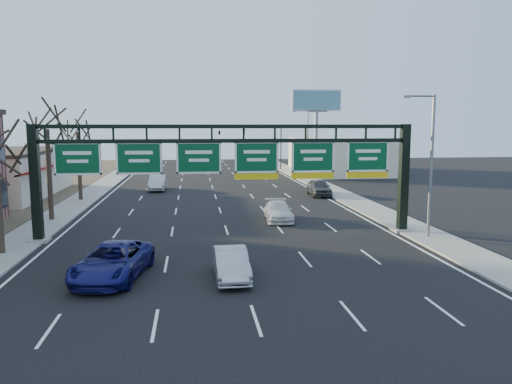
{
  "coord_description": "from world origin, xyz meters",
  "views": [
    {
      "loc": [
        -2.23,
        -23.48,
        7.16
      ],
      "look_at": [
        1.48,
        5.55,
        3.2
      ],
      "focal_mm": 35.0,
      "sensor_mm": 36.0,
      "label": 1
    }
  ],
  "objects": [
    {
      "name": "tree_far",
      "position": [
        -12.8,
        25.0,
        7.48
      ],
      "size": [
        3.6,
        3.6,
        8.86
      ],
      "color": "black",
      "rests_on": "sidewalk_left"
    },
    {
      "name": "car_grey_far",
      "position": [
        10.5,
        25.52,
        0.83
      ],
      "size": [
        2.19,
        4.98,
        1.67
      ],
      "primitive_type": "imported",
      "rotation": [
        0.0,
        0.0,
        -0.05
      ],
      "color": "#3B3D3F",
      "rests_on": "ground"
    },
    {
      "name": "car_silver_sedan",
      "position": [
        -0.51,
        -0.86,
        0.71
      ],
      "size": [
        1.57,
        4.33,
        1.42
      ],
      "primitive_type": "imported",
      "rotation": [
        0.0,
        0.0,
        0.02
      ],
      "color": "#A0A0A4",
      "rests_on": "ground"
    },
    {
      "name": "sidewalk_right",
      "position": [
        12.8,
        20.0,
        0.06
      ],
      "size": [
        3.0,
        120.0,
        0.12
      ],
      "primitive_type": "cube",
      "color": "gray",
      "rests_on": "ground"
    },
    {
      "name": "traffic_signal_mast",
      "position": [
        5.69,
        55.0,
        5.5
      ],
      "size": [
        10.16,
        0.54,
        7.0
      ],
      "color": "black",
      "rests_on": "ground"
    },
    {
      "name": "car_silver_distant",
      "position": [
        -6.06,
        31.79,
        0.82
      ],
      "size": [
        1.83,
        5.01,
        1.64
      ],
      "primitive_type": "imported",
      "rotation": [
        0.0,
        0.0,
        -0.02
      ],
      "color": "#ACABB0",
      "rests_on": "ground"
    },
    {
      "name": "tree_mid",
      "position": [
        -12.8,
        15.0,
        7.85
      ],
      "size": [
        3.6,
        3.6,
        9.24
      ],
      "color": "black",
      "rests_on": "sidewalk_left"
    },
    {
      "name": "streetlight_near",
      "position": [
        12.47,
        6.0,
        5.08
      ],
      "size": [
        2.15,
        0.22,
        9.0
      ],
      "color": "slate",
      "rests_on": "sidewalk_right"
    },
    {
      "name": "sidewalk_left",
      "position": [
        -12.8,
        20.0,
        0.06
      ],
      "size": [
        3.0,
        120.0,
        0.12
      ],
      "primitive_type": "cube",
      "color": "gray",
      "rests_on": "ground"
    },
    {
      "name": "billboard_right",
      "position": [
        15.0,
        44.98,
        9.06
      ],
      "size": [
        7.0,
        0.5,
        12.0
      ],
      "color": "slate",
      "rests_on": "ground"
    },
    {
      "name": "streetlight_far",
      "position": [
        12.47,
        40.0,
        5.08
      ],
      "size": [
        2.15,
        0.22,
        9.0
      ],
      "color": "slate",
      "rests_on": "sidewalk_right"
    },
    {
      "name": "building_right_distant",
      "position": [
        20.0,
        50.0,
        2.5
      ],
      "size": [
        12.0,
        20.0,
        5.0
      ],
      "primitive_type": "cube",
      "color": "beige",
      "rests_on": "ground"
    },
    {
      "name": "sign_gantry",
      "position": [
        0.16,
        8.0,
        4.63
      ],
      "size": [
        24.6,
        1.2,
        7.2
      ],
      "color": "black",
      "rests_on": "ground"
    },
    {
      "name": "car_white_wagon",
      "position": [
        4.12,
        12.97,
        0.7
      ],
      "size": [
        2.29,
        4.95,
        1.4
      ],
      "primitive_type": "imported",
      "rotation": [
        0.0,
        0.0,
        -0.07
      ],
      "color": "silver",
      "rests_on": "ground"
    },
    {
      "name": "lane_markings",
      "position": [
        0.0,
        20.0,
        0.01
      ],
      "size": [
        21.6,
        120.0,
        0.01
      ],
      "primitive_type": "cube",
      "color": "white",
      "rests_on": "ground"
    },
    {
      "name": "car_blue_suv",
      "position": [
        -6.01,
        -0.14,
        0.82
      ],
      "size": [
        3.7,
        6.26,
        1.63
      ],
      "primitive_type": "imported",
      "rotation": [
        0.0,
        0.0,
        -0.18
      ],
      "color": "navy",
      "rests_on": "ground"
    },
    {
      "name": "ground",
      "position": [
        0.0,
        0.0,
        0.0
      ],
      "size": [
        160.0,
        160.0,
        0.0
      ],
      "primitive_type": "plane",
      "color": "black",
      "rests_on": "ground"
    }
  ]
}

